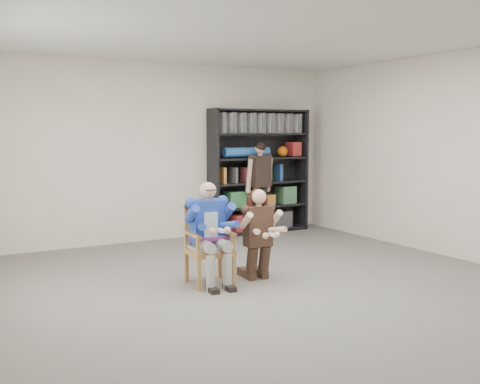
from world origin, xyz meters
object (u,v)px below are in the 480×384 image
seated_man (210,233)px  armchair (210,245)px  kneeling_woman (259,234)px  bookshelf (259,171)px  standing_man (260,189)px

seated_man → armchair: bearing=0.0°
seated_man → kneeling_woman: size_ratio=1.09×
armchair → seated_man: bearing=0.0°
armchair → bookshelf: bookshelf is taller
bookshelf → standing_man: 0.39m
kneeling_woman → standing_man: size_ratio=0.69×
armchair → standing_man: 3.12m
armchair → kneeling_woman: (0.58, -0.12, 0.09)m
seated_man → standing_man: 3.11m
armchair → standing_man: standing_man is taller
armchair → seated_man: seated_man is taller
seated_man → kneeling_woman: 0.59m
armchair → bookshelf: bearing=53.4°
armchair → bookshelf: 3.43m
kneeling_woman → bookshelf: 3.17m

